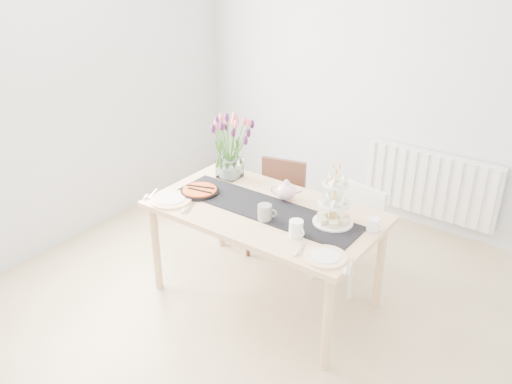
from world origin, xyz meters
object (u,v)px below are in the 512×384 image
Objects in this scene: dining_table at (265,219)px; tulip_vase at (229,139)px; cream_jug at (373,224)px; teapot at (286,191)px; tart_tin at (200,191)px; mug_grey at (265,213)px; radiator at (430,184)px; plate_left at (171,200)px; cake_stand at (334,209)px; plate_right at (326,257)px; mug_white at (296,228)px; chair_white at (354,228)px; chair_brown at (279,200)px.

dining_table is 2.71× the size of tulip_vase.
teapot is at bearing -166.59° from cream_jug.
tart_tin is 0.62m from mug_grey.
tart_tin is at bearing -90.41° from tulip_vase.
plate_left is (-1.22, -2.01, 0.31)m from radiator.
teapot is at bearing 36.55° from plate_left.
cake_stand reaches higher than teapot.
plate_left is 1.14× the size of plate_right.
tart_tin reaches higher than radiator.
teapot is 0.83m from plate_left.
radiator is 5.25× the size of teapot.
radiator is at bearing 103.33° from mug_white.
cake_stand is at bearing 9.76° from tart_tin.
mug_white reaches higher than tart_tin.
tart_tin reaches higher than chair_white.
chair_white is 0.91m from mug_grey.
tulip_vase reaches higher than cake_stand.
dining_table is at bearing 173.81° from mug_white.
tart_tin is (-0.93, -0.72, 0.33)m from chair_white.
tulip_vase is at bearing 152.73° from dining_table.
tart_tin is 2.50× the size of mug_grey.
mug_grey is (0.04, -0.33, -0.02)m from teapot.
dining_table is 5.40× the size of plate_left.
mug_grey reaches higher than tart_tin.
chair_white is at bearing -15.73° from chair_brown.
plate_right is at bearing 0.00° from plate_left.
plate_left is at bearing -98.83° from tulip_vase.
cake_stand reaches higher than plate_left.
chair_brown is (-0.92, -1.05, -0.00)m from radiator.
mug_white is at bearing 6.43° from plate_left.
chair_white is 1.41m from plate_left.
chair_brown is 1.15m from mug_white.
cream_jug is (1.26, -0.10, -0.28)m from tulip_vase.
cake_stand is at bearing -27.66° from teapot.
radiator is 4.29× the size of tart_tin.
mug_grey is (-0.39, -0.22, -0.06)m from cake_stand.
cake_stand is at bearing -71.76° from chair_white.
mug_grey reaches higher than plate_right.
mug_white is at bearing 158.23° from plate_right.
radiator is 1.95m from mug_grey.
plate_right is at bearing -65.66° from chair_white.
cream_jug is 1.43m from plate_left.
cream_jug is 0.33× the size of plate_right.
chair_brown is 1.03× the size of chair_white.
cream_jug is at bearing -38.57° from chair_brown.
chair_brown is 7.16× the size of mug_white.
plate_left is (-0.99, -0.11, -0.05)m from mug_white.
tart_tin is 1.20m from plate_right.
dining_table is at bearing -117.28° from teapot.
chair_white is 2.70× the size of tart_tin.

